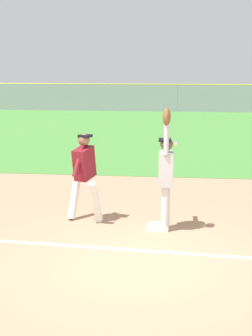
{
  "coord_description": "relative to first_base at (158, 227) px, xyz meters",
  "views": [
    {
      "loc": [
        0.74,
        -7.67,
        3.07
      ],
      "look_at": [
        -0.44,
        2.27,
        1.05
      ],
      "focal_mm": 56.81,
      "sensor_mm": 36.0,
      "label": 1
    }
  ],
  "objects": [
    {
      "name": "ground_plane",
      "position": [
        -0.22,
        -1.8,
        -0.04
      ],
      "size": [
        77.74,
        77.74,
        0.0
      ],
      "primitive_type": "plane",
      "color": "tan"
    },
    {
      "name": "outfield_fence",
      "position": [
        -0.22,
        23.25,
        0.81
      ],
      "size": [
        51.05,
        0.08,
        1.69
      ],
      "color": "#93999E",
      "rests_on": "ground_plane"
    },
    {
      "name": "parked_car_white",
      "position": [
        0.92,
        26.63,
        0.63
      ],
      "size": [
        4.57,
        2.45,
        1.25
      ],
      "rotation": [
        0.0,
        0.0,
        -0.1
      ],
      "color": "white",
      "rests_on": "ground_plane"
    },
    {
      "name": "outfield_grass",
      "position": [
        -0.22,
        13.87,
        -0.04
      ],
      "size": [
        50.97,
        18.76,
        0.01
      ],
      "primitive_type": "cube",
      "color": "#478438",
      "rests_on": "ground_plane"
    },
    {
      "name": "runner",
      "position": [
        -1.45,
        0.34,
        0.96
      ],
      "size": [
        0.76,
        0.83,
        1.72
      ],
      "rotation": [
        0.0,
        0.0,
        -0.31
      ],
      "color": "white",
      "rests_on": "ground_plane"
    },
    {
      "name": "baseball",
      "position": [
        0.29,
        -0.11,
        1.6
      ],
      "size": [
        0.07,
        0.07,
        0.07
      ],
      "primitive_type": "sphere",
      "color": "white"
    },
    {
      "name": "fielder",
      "position": [
        0.14,
        -0.03,
        1.08
      ],
      "size": [
        0.28,
        0.89,
        2.28
      ],
      "rotation": [
        0.0,
        0.0,
        3.16
      ],
      "color": "silver",
      "rests_on": "ground_plane"
    },
    {
      "name": "parked_car_tan",
      "position": [
        -5.05,
        26.61,
        0.63
      ],
      "size": [
        4.51,
        2.34,
        1.25
      ],
      "rotation": [
        0.0,
        0.0,
        0.06
      ],
      "color": "tan",
      "rests_on": "ground_plane"
    },
    {
      "name": "first_base",
      "position": [
        0.0,
        0.0,
        0.0
      ],
      "size": [
        0.38,
        0.38,
        0.08
      ],
      "primitive_type": "cube",
      "rotation": [
        0.0,
        0.0,
        0.01
      ],
      "color": "white",
      "rests_on": "ground_plane"
    }
  ]
}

